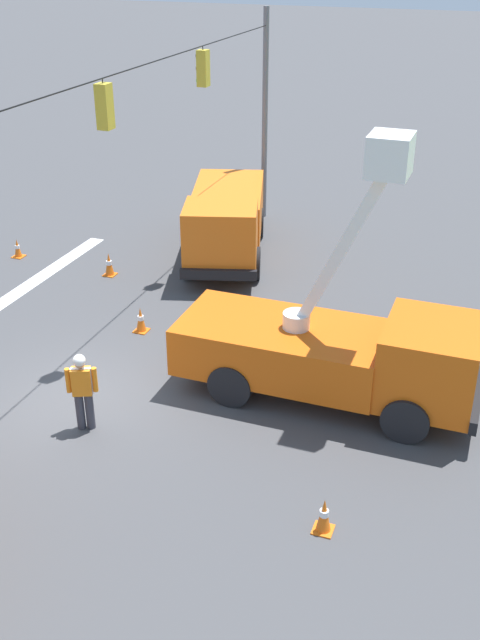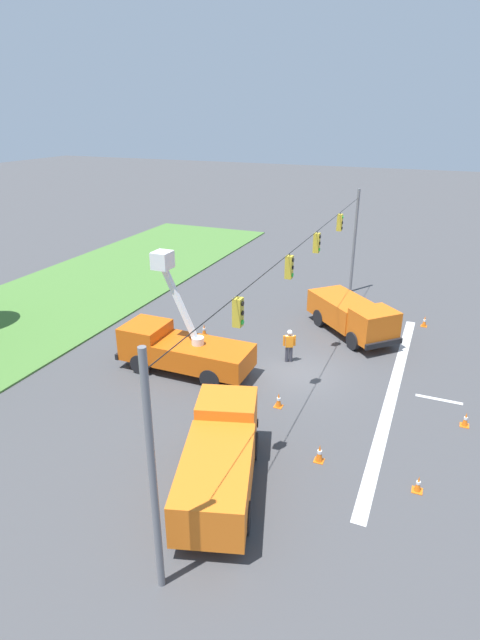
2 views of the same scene
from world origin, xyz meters
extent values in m
plane|color=#424244|center=(0.00, 0.00, 0.00)|extent=(200.00, 200.00, 0.00)
cube|color=#477533|center=(0.00, 18.00, 0.05)|extent=(56.00, 12.00, 0.10)
cube|color=silver|center=(0.00, -4.57, 0.00)|extent=(17.60, 0.50, 0.01)
cube|color=silver|center=(0.00, -6.57, 0.00)|extent=(0.20, 2.00, 0.01)
cylinder|color=slate|center=(-13.00, 0.00, 3.60)|extent=(0.20, 0.20, 7.20)
cylinder|color=slate|center=(13.00, 0.00, 3.60)|extent=(0.20, 0.20, 7.20)
cylinder|color=black|center=(0.00, 0.00, 6.60)|extent=(26.00, 0.03, 0.03)
cylinder|color=black|center=(-7.62, 0.00, 6.55)|extent=(0.02, 0.02, 0.10)
cube|color=gold|center=(-7.62, 0.00, 6.02)|extent=(0.32, 0.28, 0.96)
cylinder|color=black|center=(-7.62, -0.16, 6.34)|extent=(0.16, 0.05, 0.16)
cylinder|color=black|center=(-7.62, -0.16, 6.02)|extent=(0.16, 0.05, 0.16)
cylinder|color=green|center=(-7.62, -0.16, 5.70)|extent=(0.16, 0.05, 0.16)
cylinder|color=black|center=(-2.22, 0.00, 6.55)|extent=(0.02, 0.02, 0.10)
cube|color=gold|center=(-2.22, 0.00, 6.02)|extent=(0.32, 0.28, 0.96)
cylinder|color=black|center=(-2.22, -0.16, 6.34)|extent=(0.16, 0.05, 0.16)
cylinder|color=black|center=(-2.22, -0.16, 6.02)|extent=(0.16, 0.05, 0.16)
cylinder|color=green|center=(-2.22, -0.16, 5.70)|extent=(0.16, 0.05, 0.16)
cylinder|color=black|center=(2.22, 0.00, 6.55)|extent=(0.02, 0.02, 0.10)
cube|color=gold|center=(2.22, 0.00, 6.02)|extent=(0.32, 0.28, 0.96)
cylinder|color=black|center=(2.22, -0.16, 6.34)|extent=(0.16, 0.05, 0.16)
cylinder|color=black|center=(2.22, -0.16, 6.02)|extent=(0.16, 0.05, 0.16)
cylinder|color=green|center=(2.22, -0.16, 5.70)|extent=(0.16, 0.05, 0.16)
cylinder|color=black|center=(7.43, 0.00, 6.55)|extent=(0.02, 0.02, 0.10)
cube|color=gold|center=(7.43, 0.00, 6.02)|extent=(0.32, 0.28, 0.96)
cylinder|color=green|center=(7.43, -0.16, 6.34)|extent=(0.16, 0.05, 0.16)
cylinder|color=black|center=(7.43, -0.16, 6.02)|extent=(0.16, 0.05, 0.16)
cylinder|color=black|center=(7.43, -0.16, 5.70)|extent=(0.16, 0.05, 0.16)
cube|color=#D6560F|center=(-2.02, 4.14, 1.05)|extent=(2.33, 4.56, 1.10)
cube|color=#D6560F|center=(-2.03, 7.40, 1.33)|extent=(2.23, 1.96, 1.67)
cube|color=#1E2838|center=(-2.03, 8.08, 1.63)|extent=(1.98, 0.10, 0.75)
cube|color=black|center=(-2.03, 8.45, 0.65)|extent=(2.32, 0.16, 0.30)
cylinder|color=black|center=(-3.10, 7.13, 0.50)|extent=(0.28, 1.00, 1.00)
cylinder|color=black|center=(-0.96, 7.14, 0.50)|extent=(0.28, 1.00, 1.00)
cylinder|color=black|center=(-3.09, 3.32, 0.50)|extent=(0.28, 1.00, 1.00)
cylinder|color=black|center=(-0.95, 3.32, 0.50)|extent=(0.28, 1.00, 1.00)
cylinder|color=silver|center=(-2.02, 4.46, 1.78)|extent=(0.60, 0.60, 0.36)
cube|color=white|center=(-2.02, 5.31, 3.47)|extent=(0.24, 1.91, 3.84)
cube|color=white|center=(-2.03, 6.16, 5.59)|extent=(0.90, 0.80, 0.80)
cube|color=orange|center=(-9.94, -0.21, 1.22)|extent=(4.72, 3.36, 1.45)
cube|color=orange|center=(-7.03, 0.69, 1.43)|extent=(2.37, 2.56, 1.86)
cube|color=#1E2838|center=(-6.42, 0.88, 1.75)|extent=(0.65, 1.82, 0.83)
cube|color=black|center=(-6.09, 0.98, 0.65)|extent=(0.80, 2.15, 0.30)
cylinder|color=black|center=(-7.57, 1.58, 0.50)|extent=(1.04, 0.56, 1.00)
cylinder|color=black|center=(-6.97, -0.35, 0.50)|extent=(1.04, 0.56, 1.00)
cylinder|color=black|center=(-10.97, 0.53, 0.50)|extent=(1.04, 0.56, 1.00)
cylinder|color=black|center=(-10.37, -1.40, 0.50)|extent=(1.04, 0.56, 1.00)
cube|color=orange|center=(6.33, -0.76, 1.19)|extent=(4.60, 4.62, 1.38)
cube|color=orange|center=(4.23, -2.90, 1.34)|extent=(2.85, 2.84, 1.67)
cube|color=#1E2838|center=(3.78, -3.35, 1.63)|extent=(1.47, 1.45, 0.75)
cube|color=black|center=(3.54, -3.60, 0.65)|extent=(1.76, 1.74, 0.30)
cylinder|color=black|center=(5.15, -3.48, 0.50)|extent=(0.90, 0.91, 1.00)
cylinder|color=black|center=(3.64, -1.98, 0.50)|extent=(0.90, 0.91, 1.00)
cylinder|color=black|center=(7.62, -0.98, 0.50)|extent=(0.90, 0.91, 1.00)
cylinder|color=black|center=(6.10, 0.52, 0.50)|extent=(0.90, 0.91, 1.00)
cylinder|color=#383842|center=(0.88, 0.88, 0.42)|extent=(0.18, 0.18, 0.85)
cylinder|color=#383842|center=(0.97, 0.69, 0.42)|extent=(0.18, 0.18, 0.85)
cube|color=orange|center=(0.93, 0.78, 1.15)|extent=(0.38, 0.46, 0.60)
cube|color=silver|center=(0.93, 0.78, 1.15)|extent=(0.24, 0.42, 0.62)
cylinder|color=orange|center=(0.82, 1.03, 1.18)|extent=(0.11, 0.11, 0.55)
cylinder|color=orange|center=(1.03, 0.54, 1.18)|extent=(0.11, 0.11, 0.55)
sphere|color=tan|center=(0.93, 0.78, 1.58)|extent=(0.22, 0.22, 0.22)
sphere|color=white|center=(0.93, 0.78, 1.64)|extent=(0.26, 0.26, 0.26)
cube|color=orange|center=(2.17, 6.26, 0.01)|extent=(0.36, 0.36, 0.03)
cone|color=orange|center=(2.17, 6.26, 0.36)|extent=(0.26, 0.26, 0.66)
cylinder|color=white|center=(2.17, 6.26, 0.39)|extent=(0.16, 0.16, 0.12)
cube|color=orange|center=(-1.75, -7.62, 0.01)|extent=(0.36, 0.36, 0.03)
cone|color=orange|center=(-1.75, -7.62, 0.33)|extent=(0.24, 0.24, 0.59)
cylinder|color=white|center=(-1.75, -7.62, 0.36)|extent=(0.15, 0.15, 0.11)
cube|color=orange|center=(-3.34, -0.11, 0.01)|extent=(0.36, 0.36, 0.03)
cone|color=orange|center=(-3.34, -0.11, 0.36)|extent=(0.26, 0.26, 0.65)
cylinder|color=white|center=(-3.34, -0.11, 0.39)|extent=(0.16, 0.16, 0.12)
cube|color=orange|center=(10.31, -1.54, 0.01)|extent=(0.36, 0.36, 0.03)
cone|color=orange|center=(10.31, -1.54, 0.37)|extent=(0.28, 0.28, 0.69)
cylinder|color=white|center=(10.31, -1.54, 0.41)|extent=(0.17, 0.17, 0.12)
cube|color=orange|center=(-6.51, -6.15, 0.01)|extent=(0.36, 0.36, 0.03)
cone|color=orange|center=(-6.51, -6.15, 0.32)|extent=(0.23, 0.23, 0.58)
cylinder|color=white|center=(-6.51, -6.15, 0.35)|extent=(0.14, 0.14, 0.10)
cube|color=orange|center=(-6.26, -2.67, 0.01)|extent=(0.36, 0.36, 0.03)
cone|color=orange|center=(-6.26, -2.67, 0.37)|extent=(0.27, 0.27, 0.69)
cylinder|color=white|center=(-6.26, -2.67, 0.41)|extent=(0.17, 0.17, 0.12)
cube|color=orange|center=(8.43, -5.35, 0.01)|extent=(0.36, 0.36, 0.03)
cone|color=orange|center=(8.43, -5.35, 0.35)|extent=(0.25, 0.25, 0.64)
cylinder|color=white|center=(8.43, -5.35, 0.38)|extent=(0.16, 0.16, 0.11)
camera|label=1|loc=(11.99, 8.35, 9.31)|focal=42.00mm
camera|label=2|loc=(-21.20, -5.75, 11.94)|focal=28.00mm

